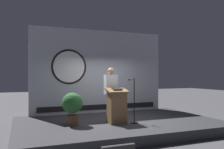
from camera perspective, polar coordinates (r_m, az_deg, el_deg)
ground_plane at (r=7.82m, az=1.50°, el=-13.29°), size 40.00×40.00×0.00m
stage_platform at (r=7.79m, az=1.50°, el=-12.21°), size 6.40×4.00×0.30m
banner_display at (r=9.34m, az=-3.17°, el=0.70°), size 5.37×0.12×3.26m
podium at (r=7.23m, az=1.18°, el=-7.67°), size 0.64×0.50×1.09m
speaker_person at (r=7.63m, az=-0.31°, el=-4.66°), size 0.40×0.26×1.71m
microphone_stand at (r=7.36m, az=5.25°, el=-7.93°), size 0.24×0.51×1.39m
potted_plant at (r=7.07m, az=-9.64°, el=-7.44°), size 0.62×0.62×0.96m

